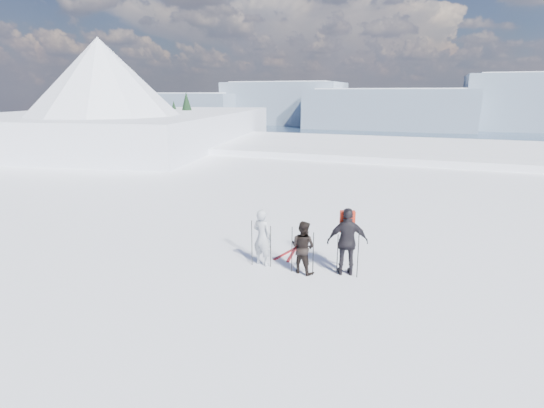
{
  "coord_description": "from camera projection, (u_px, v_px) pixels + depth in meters",
  "views": [
    {
      "loc": [
        2.16,
        -8.54,
        4.94
      ],
      "look_at": [
        -2.15,
        3.0,
        1.7
      ],
      "focal_mm": 28.0,
      "sensor_mm": 36.0,
      "label": 1
    }
  ],
  "objects": [
    {
      "name": "backpack",
      "position": [
        349.0,
        196.0,
        11.61
      ],
      "size": [
        0.46,
        0.34,
        0.59
      ],
      "primitive_type": "cube",
      "rotation": [
        0.0,
        0.0,
        3.44
      ],
      "color": "red",
      "rests_on": "skier_pack"
    },
    {
      "name": "ski_poles",
      "position": [
        302.0,
        250.0,
        11.94
      ],
      "size": [
        3.08,
        0.34,
        1.37
      ],
      "color": "black",
      "rests_on": "ground"
    },
    {
      "name": "far_mountain_range",
      "position": [
        464.0,
        105.0,
        413.57
      ],
      "size": [
        770.0,
        110.0,
        53.0
      ],
      "color": "slate",
      "rests_on": "ground"
    },
    {
      "name": "near_ridge",
      "position": [
        147.0,
        172.0,
        46.17
      ],
      "size": [
        31.37,
        35.68,
        25.62
      ],
      "color": "white",
      "rests_on": "ground"
    },
    {
      "name": "skier_grey",
      "position": [
        262.0,
        237.0,
        12.38
      ],
      "size": [
        0.7,
        0.55,
        1.69
      ],
      "primitive_type": "imported",
      "rotation": [
        0.0,
        0.0,
        2.88
      ],
      "color": "#9DA3AB",
      "rests_on": "ground"
    },
    {
      "name": "lake_basin",
      "position": [
        398.0,
        222.0,
        38.56
      ],
      "size": [
        820.0,
        820.0,
        71.62
      ],
      "color": "white",
      "rests_on": "ground"
    },
    {
      "name": "skier_dark",
      "position": [
        303.0,
        247.0,
        11.86
      ],
      "size": [
        0.87,
        0.76,
        1.51
      ],
      "primitive_type": "imported",
      "rotation": [
        0.0,
        0.0,
        2.86
      ],
      "color": "black",
      "rests_on": "ground"
    },
    {
      "name": "skier_pack",
      "position": [
        348.0,
        242.0,
        11.68
      ],
      "size": [
        1.21,
        0.78,
        1.92
      ],
      "primitive_type": "imported",
      "rotation": [
        0.0,
        0.0,
        3.44
      ],
      "color": "black",
      "rests_on": "ground"
    },
    {
      "name": "skis_loose",
      "position": [
        291.0,
        252.0,
        13.56
      ],
      "size": [
        0.54,
        1.7,
        0.03
      ],
      "color": "black",
      "rests_on": "ground"
    }
  ]
}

